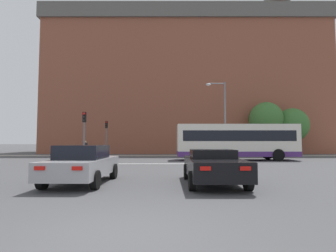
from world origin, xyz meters
The scene contains 13 objects.
ground_plane centered at (0.00, 0.00, 0.00)m, with size 400.00×400.00×0.00m, color #474749.
stop_line_strip centered at (0.00, 14.79, 0.00)m, with size 9.28×0.30×0.01m, color silver.
far_pavement centered at (0.00, 26.53, 0.01)m, with size 70.31×2.50×0.01m, color gray.
brick_civic_building centered at (3.65, 38.30, 10.61)m, with size 41.14×16.52×28.18m.
car_saloon_left centered at (-2.46, 5.67, 0.75)m, with size 2.07×4.35×1.46m.
car_roadster_right centered at (2.51, 5.48, 0.68)m, with size 2.05×4.35×1.29m.
bus_crossing_lead centered at (6.82, 18.69, 1.67)m, with size 10.37×2.66×3.12m.
traffic_light_far_left centered at (-6.26, 25.48, 2.70)m, with size 0.26×0.31×4.00m.
traffic_light_near_left centered at (-5.67, 15.72, 2.65)m, with size 0.26×0.31×3.92m.
street_lamp_junction centered at (5.96, 20.42, 4.46)m, with size 1.90×0.36×7.36m.
pedestrian_waiting centered at (-8.83, 26.25, 1.03)m, with size 0.46×0.40×1.74m.
tree_by_building centered at (13.23, 28.56, 4.41)m, with size 4.26×4.26×6.65m.
tree_kerbside centered at (16.52, 28.55, 3.76)m, with size 4.00×4.00×5.87m.
Camera 1 is at (0.81, -4.45, 1.57)m, focal length 28.00 mm.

